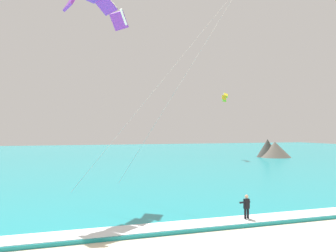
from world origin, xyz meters
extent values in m
cube|color=teal|center=(0.00, 72.19, 0.10)|extent=(200.00, 120.00, 0.20)
cube|color=white|center=(0.00, 13.19, 0.22)|extent=(200.00, 1.79, 0.04)
ellipsoid|color=#239EC6|center=(0.18, 13.27, 0.03)|extent=(0.61, 1.44, 0.05)
cube|color=black|center=(0.18, 13.52, 0.07)|extent=(0.17, 0.08, 0.04)
cube|color=black|center=(0.18, 13.02, 0.07)|extent=(0.17, 0.08, 0.04)
cylinder|color=black|center=(0.08, 13.26, 0.42)|extent=(0.14, 0.14, 0.84)
cylinder|color=black|center=(0.28, 13.28, 0.42)|extent=(0.14, 0.14, 0.84)
cube|color=black|center=(0.18, 13.27, 1.14)|extent=(0.36, 0.24, 0.60)
sphere|color=tan|center=(0.18, 13.27, 1.58)|extent=(0.22, 0.22, 0.22)
cylinder|color=black|center=(-0.02, 13.40, 1.19)|extent=(0.15, 0.51, 0.22)
cylinder|color=black|center=(0.34, 13.45, 1.19)|extent=(0.15, 0.51, 0.22)
cylinder|color=black|center=(0.13, 13.65, 1.19)|extent=(0.55, 0.11, 0.04)
cube|color=#3F3F42|center=(0.17, 13.39, 0.92)|extent=(0.13, 0.09, 0.10)
cube|color=purple|center=(-5.57, 24.19, 14.96)|extent=(1.70, 1.32, 1.55)
cube|color=white|center=(-5.26, 23.82, 15.20)|extent=(0.81, 0.72, 1.25)
cube|color=purple|center=(-6.71, 23.69, 15.93)|extent=(1.89, 1.68, 1.21)
cube|color=white|center=(-6.40, 23.32, 16.17)|extent=(1.09, 0.99, 0.81)
cube|color=purple|center=(-9.71, 20.65, 14.96)|extent=(1.26, 1.67, 1.55)
cylinder|color=#B2B2B7|center=(-2.67, 18.92, 8.08)|extent=(5.83, 10.57, 13.77)
cylinder|color=#B2B2B7|center=(-4.74, 17.15, 8.08)|extent=(9.97, 7.03, 13.77)
cube|color=yellow|center=(20.49, 55.02, 11.82)|extent=(1.06, 0.71, 1.08)
cube|color=white|center=(20.22, 55.17, 12.01)|extent=(0.39, 0.57, 0.85)
cube|color=yellow|center=(21.15, 55.58, 12.45)|extent=(1.16, 1.05, 0.88)
cube|color=white|center=(20.87, 55.73, 12.65)|extent=(0.53, 0.82, 0.56)
cube|color=yellow|center=(21.74, 56.44, 12.68)|extent=(1.17, 1.25, 0.47)
cube|color=white|center=(21.46, 56.59, 12.87)|extent=(0.59, 0.91, 0.14)
cube|color=yellow|center=(22.14, 57.41, 12.45)|extent=(1.06, 1.29, 0.88)
cube|color=white|center=(21.86, 57.56, 12.65)|extent=(0.54, 0.83, 0.56)
cube|color=yellow|center=(22.25, 58.26, 11.82)|extent=(0.87, 1.16, 1.08)
cube|color=white|center=(21.98, 58.41, 12.01)|extent=(0.41, 0.61, 0.85)
cone|color=#47423D|center=(31.43, 57.01, 1.92)|extent=(4.63, 4.63, 3.85)
cone|color=#665B51|center=(32.49, 56.02, 1.67)|extent=(6.76, 6.76, 3.34)
camera|label=1|loc=(-11.44, -6.05, 5.60)|focal=38.55mm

